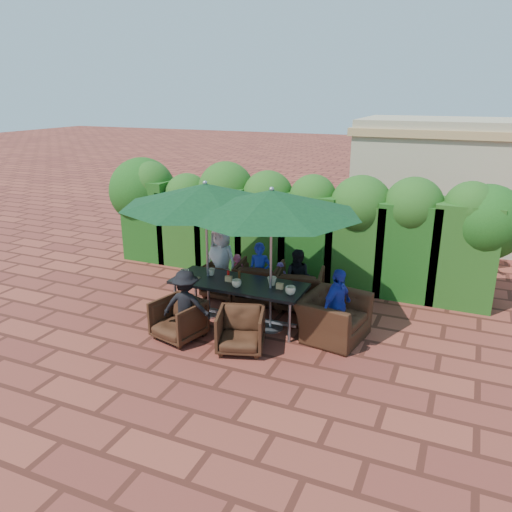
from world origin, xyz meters
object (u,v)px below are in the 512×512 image
at_px(umbrella_left, 205,195).
at_px(umbrella_right, 271,202).
at_px(chair_far_right, 300,287).
at_px(chair_end_right, 334,310).
at_px(chair_near_right, 241,329).
at_px(chair_far_left, 224,278).
at_px(chair_far_mid, 259,280).
at_px(chair_near_left, 178,318).
at_px(dining_table, 239,286).

height_order(umbrella_left, umbrella_right, same).
distance_m(chair_far_right, chair_end_right, 1.27).
xyz_separation_m(umbrella_left, chair_near_right, (1.10, -0.96, -1.85)).
height_order(umbrella_right, chair_far_left, umbrella_right).
xyz_separation_m(umbrella_left, chair_far_mid, (0.59, 0.96, -1.79)).
bearing_deg(chair_end_right, chair_near_right, 139.06).
height_order(umbrella_right, chair_near_left, umbrella_right).
bearing_deg(chair_far_left, chair_end_right, 165.26).
bearing_deg(chair_far_right, chair_far_mid, -10.55).
bearing_deg(chair_end_right, chair_near_left, 123.94).
distance_m(dining_table, chair_far_mid, 1.05).
relative_size(umbrella_left, chair_near_right, 4.00).
relative_size(chair_far_mid, chair_far_right, 1.02).
relative_size(chair_far_mid, chair_near_right, 1.17).
distance_m(umbrella_left, chair_far_mid, 2.11).
distance_m(umbrella_left, umbrella_right, 1.24).
bearing_deg(chair_near_left, chair_near_right, 16.57).
xyz_separation_m(umbrella_left, chair_far_right, (1.42, 0.95, -1.79)).
xyz_separation_m(chair_near_right, chair_end_right, (1.21, 0.99, 0.11)).
relative_size(umbrella_right, chair_near_left, 3.96).
bearing_deg(umbrella_left, umbrella_right, -3.96).
relative_size(umbrella_right, chair_far_mid, 3.40).
relative_size(chair_near_right, chair_end_right, 0.67).
bearing_deg(umbrella_right, chair_far_mid, 122.10).
height_order(chair_far_left, chair_end_right, chair_end_right).
bearing_deg(chair_near_right, chair_end_right, 21.60).
relative_size(chair_far_left, chair_far_mid, 0.87).
xyz_separation_m(chair_far_right, chair_end_right, (0.88, -0.92, 0.06)).
bearing_deg(chair_far_left, dining_table, 133.33).
bearing_deg(chair_end_right, chair_far_mid, 71.38).
distance_m(chair_near_left, chair_near_right, 1.11).
distance_m(dining_table, chair_far_left, 1.25).
xyz_separation_m(chair_far_left, chair_near_left, (0.12, -1.89, -0.01)).
height_order(dining_table, chair_end_right, chair_end_right).
xyz_separation_m(chair_far_left, chair_far_mid, (0.71, 0.08, 0.05)).
bearing_deg(chair_far_mid, chair_end_right, 143.34).
bearing_deg(chair_end_right, dining_table, 103.06).
bearing_deg(umbrella_right, chair_end_right, 6.20).
bearing_deg(chair_near_left, chair_far_right, 67.84).
bearing_deg(chair_far_mid, chair_near_right, 96.43).
relative_size(umbrella_left, chair_far_left, 3.92).
bearing_deg(umbrella_left, chair_far_right, 33.62).
distance_m(dining_table, chair_far_right, 1.31).
relative_size(chair_far_mid, chair_end_right, 0.78).
bearing_deg(chair_near_right, chair_far_mid, 87.01).
bearing_deg(dining_table, umbrella_right, -1.61).
bearing_deg(chair_far_right, umbrella_left, 23.70).
xyz_separation_m(dining_table, umbrella_left, (-0.64, 0.07, 1.54)).
distance_m(umbrella_left, chair_far_left, 2.04).
distance_m(chair_far_left, chair_far_right, 1.55).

